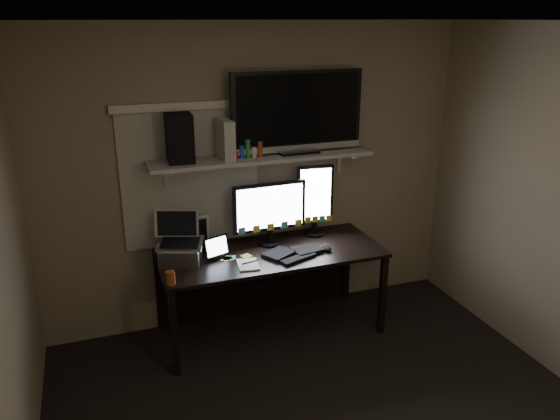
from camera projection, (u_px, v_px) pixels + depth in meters
name	position (u px, v px, depth m)	size (l,w,h in m)	color
ceiling	(367.00, 21.00, 2.55)	(3.60, 3.60, 0.00)	silver
back_wall	(256.00, 178.00, 4.57)	(3.60, 3.60, 0.00)	#7A6C57
window_blinds	(191.00, 179.00, 4.36)	(1.10, 0.02, 1.10)	beige
desk	(266.00, 265.00, 4.57)	(1.80, 0.75, 0.73)	black
wall_shelf	(262.00, 157.00, 4.34)	(1.80, 0.35, 0.03)	#A5A5A1
monitor_landscape	(270.00, 213.00, 4.47)	(0.62, 0.07, 0.54)	black
monitor_portrait	(315.00, 200.00, 4.65)	(0.31, 0.06, 0.63)	black
keyboard	(293.00, 252.00, 4.36)	(0.48, 0.19, 0.03)	black
mouse	(327.00, 248.00, 4.42)	(0.07, 0.11, 0.04)	black
notepad	(248.00, 265.00, 4.16)	(0.15, 0.21, 0.01)	silver
tablet	(216.00, 247.00, 4.25)	(0.22, 0.09, 0.19)	black
file_sorter	(193.00, 233.00, 4.41)	(0.22, 0.10, 0.28)	black
laptop	(180.00, 239.00, 4.15)	(0.34, 0.28, 0.39)	silver
cup	(171.00, 278.00, 3.85)	(0.07, 0.07, 0.10)	#923F1A
sticky_notes	(240.00, 259.00, 4.27)	(0.32, 0.24, 0.00)	yellow
tv	(297.00, 112.00, 4.32)	(1.09, 0.20, 0.65)	black
game_console	(225.00, 139.00, 4.19)	(0.08, 0.26, 0.30)	beige
speaker	(179.00, 138.00, 4.09)	(0.20, 0.24, 0.36)	black
bottles	(248.00, 148.00, 4.24)	(0.24, 0.05, 0.15)	#A50F0C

